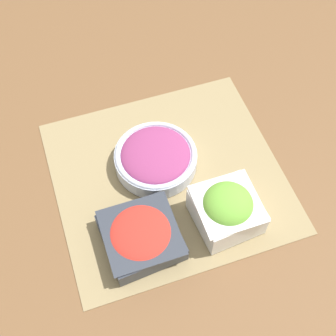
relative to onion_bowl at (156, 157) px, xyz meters
name	(u,v)px	position (x,y,z in m)	size (l,w,h in m)	color
ground_plane	(168,177)	(-0.02, 0.04, -0.03)	(3.00, 3.00, 0.00)	brown
placemat	(168,176)	(-0.02, 0.04, -0.03)	(0.48, 0.45, 0.00)	#937F56
onion_bowl	(156,157)	(0.00, 0.00, 0.00)	(0.18, 0.18, 0.05)	silver
lettuce_bowl	(227,209)	(-0.09, 0.17, 0.02)	(0.13, 0.13, 0.09)	white
tomato_bowl	(141,236)	(0.08, 0.16, 0.00)	(0.15, 0.15, 0.05)	#333842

